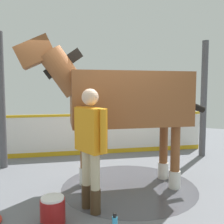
% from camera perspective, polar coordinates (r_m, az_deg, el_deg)
% --- Properties ---
extents(ground_plane, '(16.00, 16.00, 0.02)m').
position_cam_1_polar(ground_plane, '(4.61, 0.87, -17.09)').
color(ground_plane, slate).
extents(wet_patch, '(2.41, 2.41, 0.00)m').
position_cam_1_polar(wet_patch, '(4.68, 3.88, -16.62)').
color(wet_patch, '#4C4C54').
rests_on(wet_patch, ground).
extents(barrier_wall, '(4.44, 3.49, 1.10)m').
position_cam_1_polar(barrier_wall, '(6.76, -1.50, -5.31)').
color(barrier_wall, white).
rests_on(barrier_wall, ground).
extents(roof_post_near, '(0.16, 0.16, 2.98)m').
position_cam_1_polar(roof_post_near, '(5.94, -24.12, 2.33)').
color(roof_post_near, '#4C4C51').
rests_on(roof_post_near, ground).
extents(roof_post_far, '(0.16, 0.16, 2.98)m').
position_cam_1_polar(roof_post_far, '(6.84, 20.36, 2.78)').
color(roof_post_far, '#4C4C51').
rests_on(roof_post_far, ground).
extents(horse, '(2.76, 2.25, 2.61)m').
position_cam_1_polar(horse, '(4.32, 2.60, 2.50)').
color(horse, brown).
rests_on(horse, ground).
extents(handler, '(0.64, 0.42, 1.75)m').
position_cam_1_polar(handler, '(3.52, -4.98, -6.59)').
color(handler, '#47331E').
rests_on(handler, ground).
extents(wash_bucket, '(0.32, 0.32, 0.35)m').
position_cam_1_polar(wash_bucket, '(3.54, -13.49, -21.16)').
color(wash_bucket, maroon).
rests_on(wash_bucket, ground).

